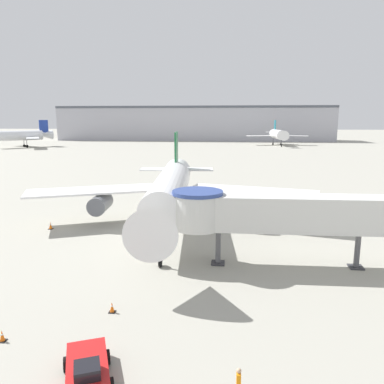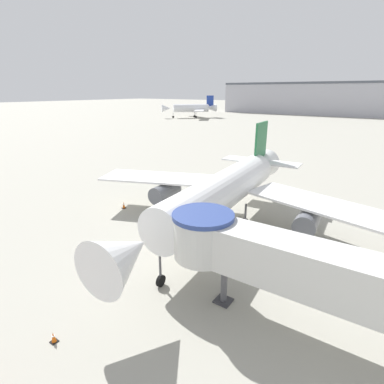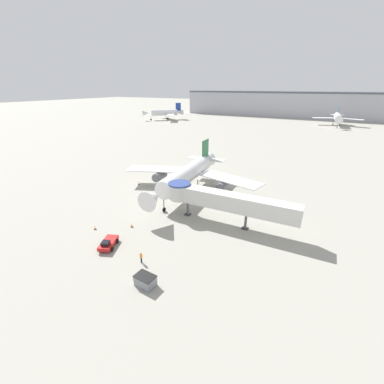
{
  "view_description": "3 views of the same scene",
  "coord_description": "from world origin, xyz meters",
  "views": [
    {
      "loc": [
        8.22,
        -36.88,
        11.79
      ],
      "look_at": [
        4.81,
        -4.23,
        5.36
      ],
      "focal_mm": 35.0,
      "sensor_mm": 36.0,
      "label": 1
    },
    {
      "loc": [
        15.33,
        -22.69,
        13.69
      ],
      "look_at": [
        -2.47,
        2.69,
        3.18
      ],
      "focal_mm": 28.0,
      "sensor_mm": 36.0,
      "label": 2
    },
    {
      "loc": [
        28.76,
        -45.05,
        22.59
      ],
      "look_at": [
        7.16,
        -5.6,
        3.91
      ],
      "focal_mm": 24.0,
      "sensor_mm": 36.0,
      "label": 3
    }
  ],
  "objects": [
    {
      "name": "background_jet_teal_tail",
      "position": [
        29.19,
        136.56,
        4.91
      ],
      "size": [
        28.29,
        28.11,
        11.22
      ],
      "rotation": [
        0.0,
        0.0,
        0.05
      ],
      "color": "white",
      "rests_on": "ground_plane"
    },
    {
      "name": "ground_crew_marshaller",
      "position": [
        8.72,
        -22.98,
        0.95
      ],
      "size": [
        0.22,
        0.32,
        1.64
      ],
      "rotation": [
        0.0,
        0.0,
        1.6
      ],
      "color": "#1E2338",
      "rests_on": "ground_plane"
    },
    {
      "name": "traffic_cone_apron_front",
      "position": [
        -3.85,
        -19.79,
        0.3
      ],
      "size": [
        0.38,
        0.38,
        0.64
      ],
      "color": "black",
      "rests_on": "ground_plane"
    },
    {
      "name": "background_jet_blue_tail",
      "position": [
        -79.38,
        112.21,
        4.95
      ],
      "size": [
        25.5,
        25.53,
        11.32
      ],
      "rotation": [
        0.0,
        0.0,
        -0.75
      ],
      "color": "silver",
      "rests_on": "ground_plane"
    },
    {
      "name": "main_airplane",
      "position": [
        1.79,
        2.3,
        4.25
      ],
      "size": [
        33.39,
        30.44,
        10.07
      ],
      "rotation": [
        0.0,
        0.0,
        0.08
      ],
      "color": "white",
      "rests_on": "ground_plane"
    },
    {
      "name": "traffic_cone_port_wing",
      "position": [
        -11.16,
        0.49,
        0.39
      ],
      "size": [
        0.49,
        0.49,
        0.81
      ],
      "color": "black",
      "rests_on": "ground_plane"
    },
    {
      "name": "ground_plane",
      "position": [
        0.0,
        0.0,
        0.0
      ],
      "size": [
        800.0,
        800.0,
        0.0
      ],
      "primitive_type": "plane",
      "color": "#9E9B8E"
    },
    {
      "name": "traffic_cone_near_nose",
      "position": [
        1.08,
        -16.18,
        0.32
      ],
      "size": [
        0.4,
        0.4,
        0.67
      ],
      "color": "black",
      "rests_on": "ground_plane"
    },
    {
      "name": "jet_bridge",
      "position": [
        13.78,
        -7.38,
        4.45
      ],
      "size": [
        23.42,
        4.09,
        6.13
      ],
      "rotation": [
        0.0,
        0.0,
        0.02
      ],
      "color": "silver",
      "rests_on": "ground_plane"
    },
    {
      "name": "terminal_building",
      "position": [
        -12.74,
        175.0,
        9.34
      ],
      "size": [
        149.93,
        23.63,
        18.66
      ],
      "color": "#A8A8B2",
      "rests_on": "ground_plane"
    },
    {
      "name": "pushback_tug_red",
      "position": [
        1.97,
        -22.46,
        0.67
      ],
      "size": [
        3.17,
        4.24,
        1.45
      ],
      "rotation": [
        0.0,
        0.0,
        0.4
      ],
      "color": "red",
      "rests_on": "ground_plane"
    }
  ]
}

